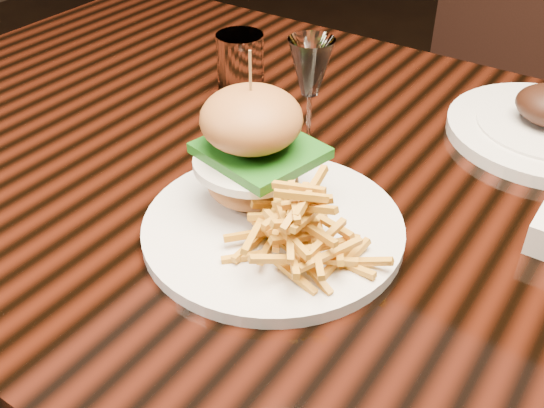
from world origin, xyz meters
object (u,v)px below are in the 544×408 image
Objects in this scene: dining_table at (353,236)px; wine_glass at (310,72)px; burger_plate at (272,193)px; chair_far at (493,76)px.

dining_table is 0.22m from wine_glass.
burger_plate reaches higher than dining_table.
dining_table is 1.68× the size of chair_far.
chair_far is at bearing 116.84° from burger_plate.
dining_table is 0.19m from burger_plate.
wine_glass reaches higher than dining_table.
wine_glass is (-0.06, 0.17, 0.06)m from burger_plate.
burger_plate is 1.85× the size of wine_glass.
burger_plate is 1.06m from chair_far.
dining_table is at bearing -21.84° from wine_glass.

